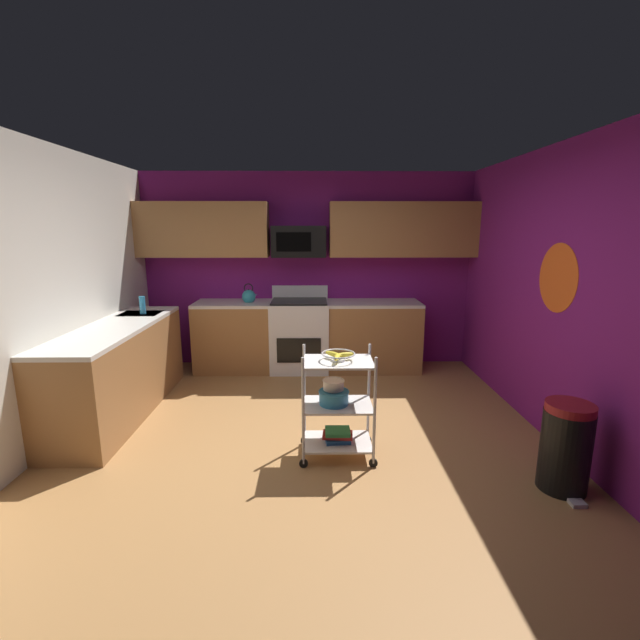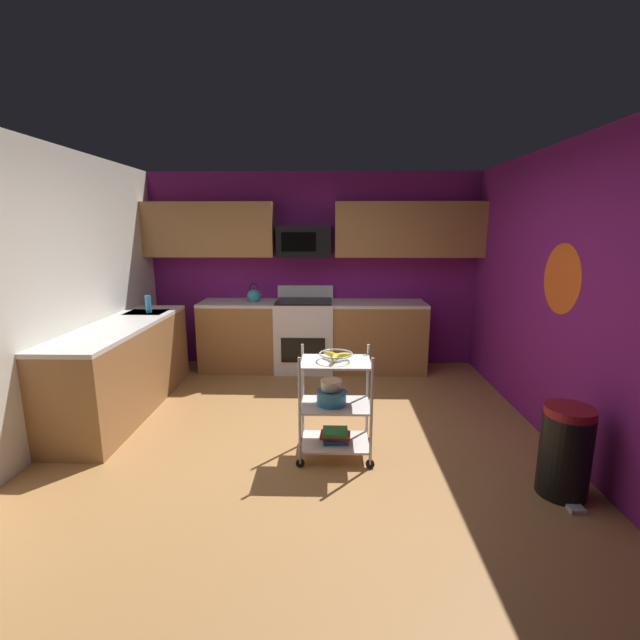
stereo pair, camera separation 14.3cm
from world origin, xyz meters
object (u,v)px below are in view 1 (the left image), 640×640
Objects in this scene: kettle at (249,296)px; dish_soap_bottle at (142,305)px; fruit_bowl at (338,355)px; rolling_cart at (338,405)px; book_stack at (338,435)px; microwave at (299,241)px; trash_can at (566,447)px; mixing_bowl_small at (333,384)px; mixing_bowl_large at (334,397)px; oven_range at (300,334)px.

dish_soap_bottle is (-1.08, -0.79, 0.02)m from kettle.
rolling_cart is at bearing -45.00° from fruit_bowl.
rolling_cart reaches higher than book_stack.
book_stack is at bearing 153.43° from rolling_cart.
microwave reaches higher than trash_can.
fruit_bowl is at bearing 90.00° from book_stack.
rolling_cart is at bearing -39.90° from mixing_bowl_small.
trash_can reaches higher than mixing_bowl_small.
trash_can is (2.67, -2.79, -0.67)m from kettle.
microwave is 2.70m from mixing_bowl_large.
mixing_bowl_small is (0.35, -2.38, -1.08)m from microwave.
fruit_bowl is 0.26m from mixing_bowl_small.
rolling_cart is 0.27m from book_stack.
dish_soap_bottle is 4.31m from trash_can.
rolling_cart is 0.07m from mixing_bowl_large.
microwave is at bearing 99.23° from fruit_bowl.
book_stack is 0.39× the size of trash_can.
microwave reaches higher than mixing_bowl_large.
dish_soap_bottle is at bearing -152.84° from microwave.
dish_soap_bottle reaches higher than mixing_bowl_small.
mixing_bowl_large is at bearing 163.37° from trash_can.
oven_range is 1.57× the size of microwave.
mixing_bowl_small is at bearing 140.10° from fruit_bowl.
microwave is at bearing 90.26° from oven_range.
microwave is 2.57m from fruit_bowl.
mixing_bowl_large is 0.10m from mixing_bowl_small.
dish_soap_bottle reaches higher than oven_range.
mixing_bowl_small is 0.70× the size of book_stack.
rolling_cart is 5.03× the size of mixing_bowl_small.
microwave is 2.57× the size of fruit_bowl.
fruit_bowl is 1.49× the size of mixing_bowl_small.
mixing_bowl_small reaches higher than mixing_bowl_large.
mixing_bowl_large is at bearing -81.56° from microwave.
trash_can is (2.01, -2.90, -1.37)m from microwave.
book_stack is (0.00, -0.00, -0.70)m from fruit_bowl.
kettle reaches higher than oven_range.
oven_range is 0.84m from kettle.
oven_range is at bearing 99.63° from rolling_cart.
rolling_cart is 4.57× the size of dish_soap_bottle.
rolling_cart is 3.54× the size of book_stack.
oven_range reaches higher than fruit_bowl.
rolling_cart reaches higher than fruit_bowl.
microwave is 3.79m from trash_can.
trash_can is (1.62, -0.49, -0.55)m from fruit_bowl.
kettle is (-1.05, 2.30, 0.54)m from rolling_cart.
mixing_bowl_large is 0.38× the size of trash_can.
fruit_bowl reaches higher than book_stack.
rolling_cart is at bearing -80.37° from oven_range.
fruit_bowl is 0.70m from book_stack.
rolling_cart reaches higher than mixing_bowl_large.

